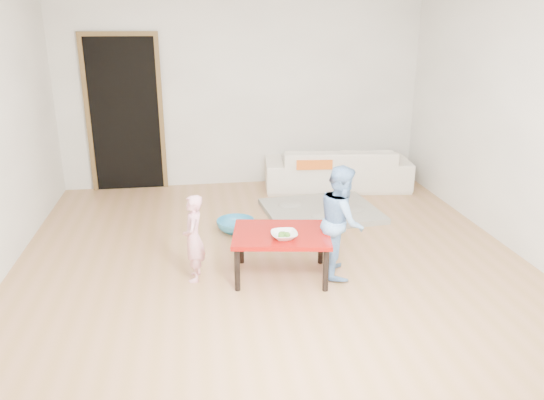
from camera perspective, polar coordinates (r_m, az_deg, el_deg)
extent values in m
cube|color=#AC7F4A|center=(5.43, -0.32, -5.81)|extent=(5.00, 5.00, 0.01)
cube|color=white|center=(7.47, -3.19, 11.51)|extent=(5.00, 0.02, 2.60)
cube|color=white|center=(5.92, 24.61, 7.80)|extent=(0.02, 5.00, 2.60)
imported|color=silver|center=(7.47, 6.99, 3.48)|extent=(2.06, 0.98, 0.58)
cube|color=orange|center=(7.18, 4.37, 4.20)|extent=(0.51, 0.46, 0.13)
imported|color=white|center=(4.68, 1.32, -3.81)|extent=(0.23, 0.23, 0.06)
imported|color=pink|center=(4.82, -8.43, -4.09)|extent=(0.22, 0.31, 0.81)
imported|color=#5785CB|center=(4.89, 7.47, -2.24)|extent=(0.47, 0.56, 1.04)
imported|color=teal|center=(5.97, -3.93, -2.76)|extent=(0.43, 0.43, 0.13)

